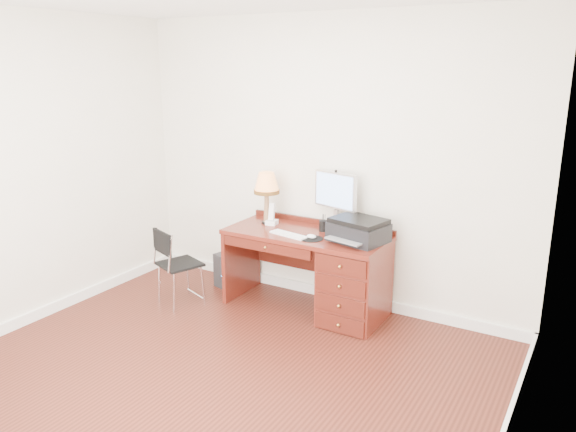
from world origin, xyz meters
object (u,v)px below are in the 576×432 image
Objects in this scene: chair at (175,260)px; equipment_box at (234,270)px; monitor at (335,194)px; printer at (359,230)px; phone at (272,218)px; desk at (338,273)px; leg_lamp at (267,186)px.

chair is 0.75m from equipment_box.
printer is at bearing -17.71° from monitor.
phone is at bearing 12.03° from equipment_box.
equipment_box is at bearing 175.53° from desk.
leg_lamp is (-0.80, 0.08, 0.71)m from desk.
leg_lamp is 1.03m from equipment_box.
leg_lamp is (-0.65, -0.15, 0.03)m from monitor.
monitor reaches higher than desk.
printer is 2.50× the size of phone.
desk is 0.73m from monitor.
monitor is at bearing 160.19° from printer.
leg_lamp is at bearing 13.06° from equipment_box.
equipment_box is (0.19, 0.66, -0.28)m from chair.
desk is at bearing -13.99° from phone.
printer reaches higher than equipment_box.
printer is 0.70× the size of chair.
equipment_box is at bearing -170.83° from printer.
phone is (-0.93, 0.06, -0.04)m from printer.
leg_lamp reaches higher than desk.
phone is at bearing -149.60° from monitor.
phone is at bearing -170.72° from printer.
monitor is at bearing 53.04° from chair.
phone is 0.99m from chair.
monitor is 2.56× the size of phone.
monitor is 1.53× the size of equipment_box.
leg_lamp reaches higher than phone.
monitor is 0.66m from leg_lamp.
leg_lamp is at bearing -171.18° from printer.
desk is 1.07m from leg_lamp.
monitor reaches higher than leg_lamp.
phone reaches higher than desk.
leg_lamp reaches higher than printer.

